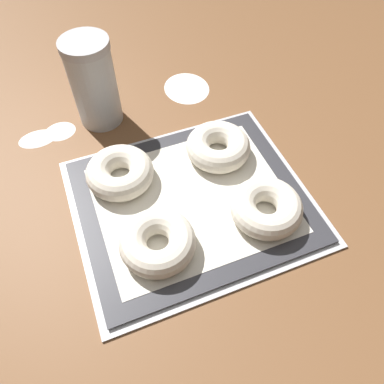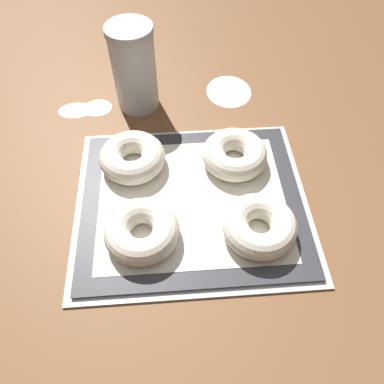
# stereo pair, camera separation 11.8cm
# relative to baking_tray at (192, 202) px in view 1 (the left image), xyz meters

# --- Properties ---
(ground_plane) EXTENTS (2.80, 2.80, 0.00)m
(ground_plane) POSITION_rel_baking_tray_xyz_m (0.01, -0.01, -0.00)
(ground_plane) COLOR brown
(baking_tray) EXTENTS (0.42, 0.36, 0.01)m
(baking_tray) POSITION_rel_baking_tray_xyz_m (0.00, 0.00, 0.00)
(baking_tray) COLOR silver
(baking_tray) RESTS_ON ground_plane
(baking_mat) EXTENTS (0.40, 0.34, 0.00)m
(baking_mat) POSITION_rel_baking_tray_xyz_m (0.00, 0.00, 0.01)
(baking_mat) COLOR #333338
(baking_mat) RESTS_ON baking_tray
(bagel_front_left) EXTENTS (0.12, 0.12, 0.04)m
(bagel_front_left) POSITION_rel_baking_tray_xyz_m (-0.09, -0.07, 0.03)
(bagel_front_left) COLOR silver
(bagel_front_left) RESTS_ON baking_mat
(bagel_front_right) EXTENTS (0.12, 0.12, 0.04)m
(bagel_front_right) POSITION_rel_baking_tray_xyz_m (0.11, -0.08, 0.03)
(bagel_front_right) COLOR silver
(bagel_front_right) RESTS_ON baking_mat
(bagel_back_left) EXTENTS (0.12, 0.12, 0.04)m
(bagel_back_left) POSITION_rel_baking_tray_xyz_m (-0.11, 0.09, 0.03)
(bagel_back_left) COLOR silver
(bagel_back_left) RESTS_ON baking_mat
(bagel_back_right) EXTENTS (0.12, 0.12, 0.04)m
(bagel_back_right) POSITION_rel_baking_tray_xyz_m (0.09, 0.08, 0.03)
(bagel_back_right) COLOR silver
(bagel_back_right) RESTS_ON baking_mat
(flour_canister) EXTENTS (0.09, 0.09, 0.19)m
(flour_canister) POSITION_rel_baking_tray_xyz_m (-0.10, 0.28, 0.09)
(flour_canister) COLOR silver
(flour_canister) RESTS_ON ground_plane
(flour_patch_near) EXTENTS (0.10, 0.12, 0.00)m
(flour_patch_near) POSITION_rel_baking_tray_xyz_m (0.11, 0.31, -0.00)
(flour_patch_near) COLOR white
(flour_patch_near) RESTS_ON ground_plane
(flour_patch_far) EXTENTS (0.08, 0.05, 0.00)m
(flour_patch_far) POSITION_rel_baking_tray_xyz_m (-0.24, 0.27, -0.00)
(flour_patch_far) COLOR white
(flour_patch_far) RESTS_ON ground_plane
(flour_patch_side) EXTENTS (0.07, 0.06, 0.00)m
(flour_patch_side) POSITION_rel_baking_tray_xyz_m (-0.19, 0.28, -0.00)
(flour_patch_side) COLOR white
(flour_patch_side) RESTS_ON ground_plane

